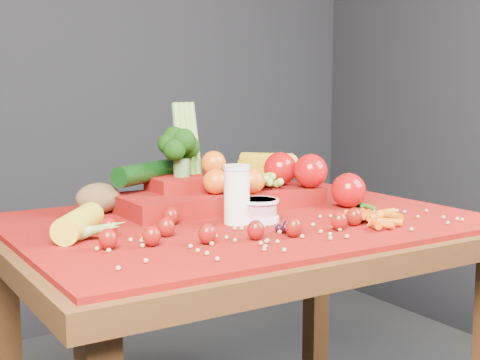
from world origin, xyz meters
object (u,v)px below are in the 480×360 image
milk_glass (237,192)px  table (244,263)px  produce_mound (232,184)px  yogurt_bowl (258,209)px

milk_glass → table: bearing=41.7°
milk_glass → produce_mound: (0.10, 0.19, -0.01)m
table → milk_glass: 0.19m
yogurt_bowl → milk_glass: bearing=174.3°
milk_glass → yogurt_bowl: bearing=-5.7°
table → milk_glass: size_ratio=8.30×
milk_glass → produce_mound: 0.22m
milk_glass → yogurt_bowl: size_ratio=1.40×
milk_glass → yogurt_bowl: milk_glass is taller
yogurt_bowl → produce_mound: 0.21m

